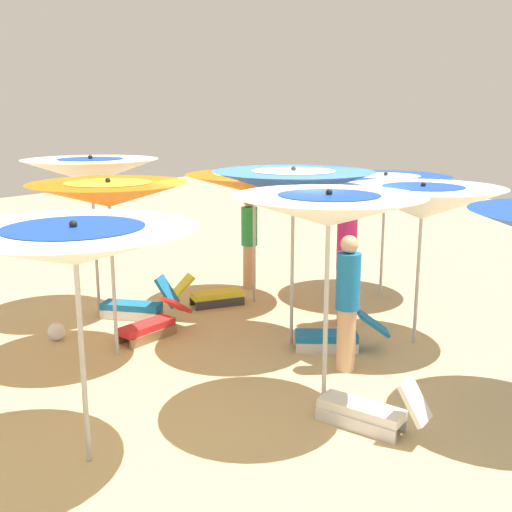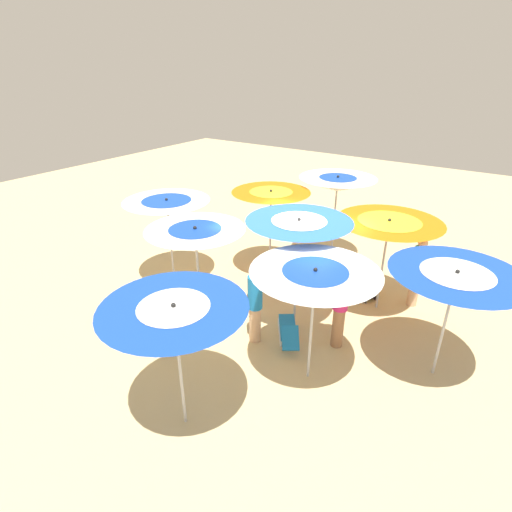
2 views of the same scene
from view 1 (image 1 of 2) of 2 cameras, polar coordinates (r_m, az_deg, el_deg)
ground at (r=8.73m, az=2.34°, el=-8.41°), size 34.87×34.87×0.04m
beach_umbrella_1 at (r=8.62m, az=15.13°, el=4.82°), size 2.18×2.18×2.28m
beach_umbrella_2 at (r=10.92m, az=11.86°, el=6.24°), size 2.23×2.23×2.20m
beach_umbrella_3 at (r=6.26m, az=6.73°, el=4.22°), size 1.96×1.96×2.44m
beach_umbrella_4 at (r=8.26m, az=3.47°, el=6.68°), size 2.16×2.16×2.49m
beach_umbrella_5 at (r=10.29m, az=-0.16°, el=6.72°), size 2.29×2.29×2.26m
beach_umbrella_6 at (r=5.53m, az=-16.43°, el=0.94°), size 2.15×2.15×2.28m
beach_umbrella_7 at (r=8.07m, az=-13.47°, el=5.56°), size 2.02×2.02×2.38m
beach_umbrella_8 at (r=10.01m, az=-15.01°, el=7.63°), size 2.09×2.09×2.55m
lounger_0 at (r=6.61m, az=10.43°, el=-13.82°), size 1.15×0.35×0.63m
lounger_1 at (r=9.98m, az=-10.87°, el=-4.44°), size 1.26×0.84×0.70m
lounger_2 at (r=9.10m, az=-9.66°, el=-6.27°), size 0.40×1.23×0.51m
lounger_3 at (r=10.43m, az=-4.15°, el=-3.55°), size 0.92×1.20×0.58m
lounger_4 at (r=8.59m, az=7.32°, el=-7.28°), size 1.25×1.01×0.55m
beachgoer_0 at (r=9.32m, az=8.34°, el=-0.50°), size 0.30×0.30×1.91m
beachgoer_1 at (r=11.33m, az=-0.62°, el=1.52°), size 0.30×0.30×1.74m
beachgoer_2 at (r=7.71m, az=8.47°, el=-4.13°), size 0.30×0.30×1.74m
beach_ball at (r=9.33m, az=-17.96°, el=-6.67°), size 0.25×0.25×0.25m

